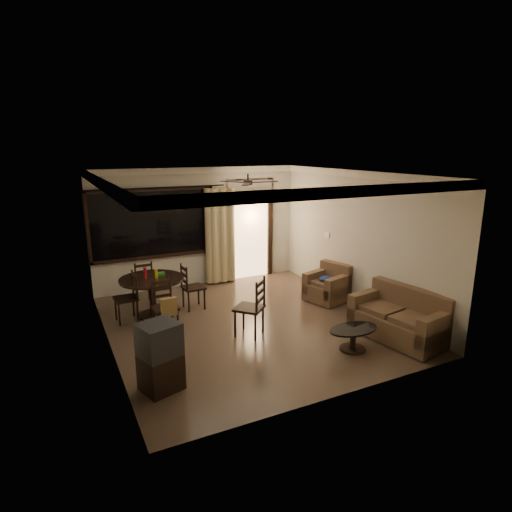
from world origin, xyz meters
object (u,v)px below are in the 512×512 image
dining_chair_east (193,295)px  armchair (328,286)px  dining_chair_south (166,316)px  sofa (400,319)px  coffee_table (353,335)px  side_chair (250,318)px  dining_chair_west (127,307)px  tv_cabinet (160,357)px  dining_chair_north (143,291)px  dining_table (152,286)px

dining_chair_east → armchair: (2.79, -0.84, 0.04)m
dining_chair_south → sofa: dining_chair_south is taller
coffee_table → side_chair: side_chair is taller
sofa → armchair: size_ratio=1.79×
armchair → dining_chair_south: bearing=165.1°
dining_chair_west → sofa: bearing=52.9°
tv_cabinet → coffee_table: 3.14m
tv_cabinet → side_chair: size_ratio=0.92×
armchair → dining_chair_west: bearing=153.7°
dining_chair_south → armchair: dining_chair_south is taller
dining_chair_west → dining_chair_north: (0.47, 0.82, 0.00)m
dining_table → tv_cabinet: dining_table is taller
dining_table → armchair: bearing=-12.5°
dining_chair_east → dining_chair_north: (-0.87, 0.75, 0.00)m
dining_chair_east → sofa: size_ratio=0.55×
dining_chair_west → armchair: size_ratio=0.99×
dining_chair_south → dining_chair_north: 1.64m
coffee_table → side_chair: size_ratio=0.82×
dining_chair_south → side_chair: size_ratio=0.90×
dining_chair_east → tv_cabinet: bearing=151.4°
side_chair → dining_chair_south: bearing=-74.0°
tv_cabinet → coffee_table: bearing=-21.7°
dining_chair_east → armchair: bearing=-109.0°
dining_chair_east → armchair: 2.92m
dining_chair_west → tv_cabinet: 2.68m
tv_cabinet → dining_table: bearing=61.5°
dining_table → armchair: dining_table is taller
dining_chair_west → tv_cabinet: size_ratio=0.98×
coffee_table → side_chair: 1.80m
dining_chair_north → sofa: dining_chair_north is taller
side_chair → tv_cabinet: bearing=-13.0°
armchair → dining_table: bearing=151.7°
dining_chair_west → coffee_table: size_ratio=1.10×
dining_chair_north → armchair: (3.66, -1.59, 0.04)m
dining_table → dining_chair_south: 0.91m
dining_chair_north → coffee_table: size_ratio=1.10×
dining_chair_east → dining_chair_south: size_ratio=1.00×
dining_table → armchair: size_ratio=1.30×
tv_cabinet → sofa: 4.17m
dining_chair_west → dining_chair_east: size_ratio=1.00×
sofa → coffee_table: size_ratio=1.98×
dining_table → sofa: (3.64, -2.92, -0.27)m
dining_chair_east → dining_chair_south: 1.20m
dining_table → tv_cabinet: 2.76m
dining_chair_west → dining_table: bearing=91.6°
dining_chair_west → coffee_table: bearing=44.8°
dining_table → coffee_table: bearing=-48.3°
dining_chair_north → tv_cabinet: 3.53m
armchair → side_chair: side_chair is taller
dining_table → armchair: (3.63, -0.80, -0.29)m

